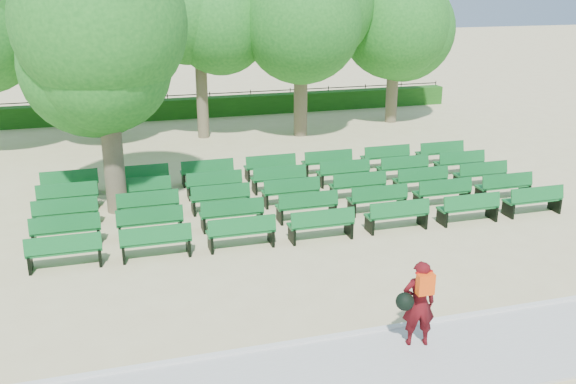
{
  "coord_description": "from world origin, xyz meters",
  "views": [
    {
      "loc": [
        -3.92,
        -15.86,
        6.32
      ],
      "look_at": [
        0.41,
        -1.0,
        1.1
      ],
      "focal_mm": 40.0,
      "sensor_mm": 36.0,
      "label": 1
    }
  ],
  "objects": [
    {
      "name": "fence",
      "position": [
        0.0,
        14.4,
        0.0
      ],
      "size": [
        26.0,
        0.1,
        1.02
      ],
      "primitive_type": null,
      "color": "black",
      "rests_on": "ground"
    },
    {
      "name": "tree_among",
      "position": [
        -3.79,
        1.87,
        4.35
      ],
      "size": [
        4.42,
        4.42,
        6.37
      ],
      "color": "brown",
      "rests_on": "ground"
    },
    {
      "name": "curb",
      "position": [
        0.0,
        -6.25,
        0.05
      ],
      "size": [
        30.0,
        0.12,
        0.1
      ],
      "primitive_type": "cube",
      "color": "silver",
      "rests_on": "ground"
    },
    {
      "name": "paving",
      "position": [
        0.0,
        -7.4,
        0.03
      ],
      "size": [
        30.0,
        2.2,
        0.06
      ],
      "primitive_type": "cube",
      "color": "#B8B7B3",
      "rests_on": "ground"
    },
    {
      "name": "tree_line",
      "position": [
        0.0,
        10.0,
        0.0
      ],
      "size": [
        21.8,
        6.8,
        7.04
      ],
      "primitive_type": null,
      "color": "#227220",
      "rests_on": "ground"
    },
    {
      "name": "ground",
      "position": [
        0.0,
        0.0,
        0.0
      ],
      "size": [
        120.0,
        120.0,
        0.0
      ],
      "primitive_type": "plane",
      "color": "#C8B784"
    },
    {
      "name": "person",
      "position": [
        1.07,
        -6.87,
        0.89
      ],
      "size": [
        0.79,
        0.51,
        1.61
      ],
      "rotation": [
        0.0,
        0.0,
        2.93
      ],
      "color": "#4D0B10",
      "rests_on": "ground"
    },
    {
      "name": "hedge",
      "position": [
        0.0,
        14.0,
        0.45
      ],
      "size": [
        26.0,
        0.7,
        0.9
      ],
      "primitive_type": "cube",
      "color": "#1C5415",
      "rests_on": "ground"
    },
    {
      "name": "bench_array",
      "position": [
        1.1,
        1.02,
        0.09
      ],
      "size": [
        1.7,
        0.64,
        1.05
      ],
      "rotation": [
        0.0,
        0.0,
        0.07
      ],
      "color": "#116127",
      "rests_on": "ground"
    }
  ]
}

